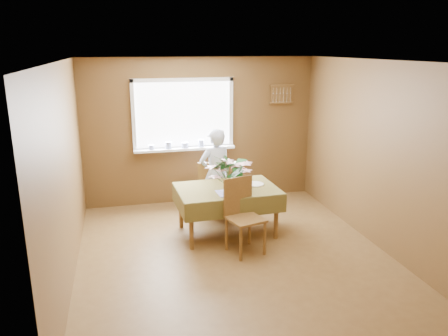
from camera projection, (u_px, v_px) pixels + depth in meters
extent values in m
plane|color=brown|center=(234.00, 255.00, 5.77)|extent=(4.50, 4.50, 0.00)
plane|color=white|center=(235.00, 61.00, 5.09)|extent=(4.50, 4.50, 0.00)
plane|color=brown|center=(201.00, 131.00, 7.53)|extent=(4.00, 0.00, 4.00)
plane|color=brown|center=(311.00, 239.00, 3.32)|extent=(4.00, 0.00, 4.00)
plane|color=brown|center=(65.00, 175.00, 4.97)|extent=(0.00, 4.50, 4.50)
plane|color=brown|center=(377.00, 155.00, 5.88)|extent=(0.00, 4.50, 4.50)
cube|color=white|center=(183.00, 115.00, 7.37)|extent=(1.60, 0.01, 1.10)
cube|color=white|center=(182.00, 80.00, 7.20)|extent=(1.72, 0.06, 0.06)
cube|color=white|center=(184.00, 148.00, 7.51)|extent=(1.72, 0.06, 0.06)
cube|color=white|center=(133.00, 117.00, 7.17)|extent=(0.06, 0.06, 1.22)
cube|color=white|center=(231.00, 113.00, 7.55)|extent=(0.06, 0.06, 1.22)
cube|color=white|center=(185.00, 149.00, 7.45)|extent=(1.72, 0.20, 0.04)
cylinder|color=white|center=(151.00, 147.00, 7.28)|extent=(0.09, 0.09, 0.08)
cylinder|color=white|center=(168.00, 145.00, 7.34)|extent=(0.11, 0.11, 0.12)
cylinder|color=white|center=(185.00, 145.00, 7.41)|extent=(0.12, 0.12, 0.09)
cylinder|color=white|center=(201.00, 143.00, 7.47)|extent=(0.10, 0.10, 0.13)
cylinder|color=white|center=(217.00, 143.00, 7.54)|extent=(0.11, 0.11, 0.10)
cube|color=brown|center=(281.00, 94.00, 7.68)|extent=(0.40, 0.03, 0.30)
cube|color=brown|center=(282.00, 86.00, 7.63)|extent=(0.44, 0.04, 0.03)
cube|color=brown|center=(281.00, 103.00, 7.71)|extent=(0.44, 0.04, 0.03)
cylinder|color=brown|center=(191.00, 227.00, 5.86)|extent=(0.06, 0.06, 0.65)
cylinder|color=brown|center=(276.00, 217.00, 6.19)|extent=(0.06, 0.06, 0.65)
cylinder|color=brown|center=(181.00, 207.00, 6.58)|extent=(0.06, 0.06, 0.65)
cylinder|color=brown|center=(257.00, 200.00, 6.90)|extent=(0.06, 0.06, 0.65)
cube|color=brown|center=(227.00, 190.00, 6.29)|extent=(1.41, 0.97, 0.04)
cube|color=#49401A|center=(227.00, 188.00, 6.28)|extent=(1.47, 1.03, 0.01)
cube|color=#49401A|center=(237.00, 208.00, 5.87)|extent=(1.43, 0.07, 0.26)
cube|color=#49401A|center=(218.00, 187.00, 6.77)|extent=(1.43, 0.07, 0.26)
cube|color=#49401A|center=(178.00, 202.00, 6.13)|extent=(0.05, 0.97, 0.26)
cube|color=#49401A|center=(273.00, 193.00, 6.51)|extent=(0.05, 0.97, 0.26)
cube|color=#496BD0|center=(232.00, 193.00, 6.07)|extent=(0.42, 0.32, 0.01)
cylinder|color=brown|center=(221.00, 198.00, 7.35)|extent=(0.04, 0.04, 0.41)
cylinder|color=brown|center=(202.00, 197.00, 7.36)|extent=(0.04, 0.04, 0.41)
cylinder|color=brown|center=(220.00, 204.00, 7.03)|extent=(0.04, 0.04, 0.41)
cylinder|color=brown|center=(200.00, 204.00, 7.05)|extent=(0.04, 0.04, 0.41)
cube|color=brown|center=(211.00, 188.00, 7.14)|extent=(0.48, 0.48, 0.03)
cube|color=brown|center=(210.00, 177.00, 6.90)|extent=(0.38, 0.14, 0.46)
cylinder|color=brown|center=(241.00, 244.00, 5.56)|extent=(0.04, 0.04, 0.46)
cylinder|color=brown|center=(265.00, 238.00, 5.73)|extent=(0.04, 0.04, 0.46)
cylinder|color=brown|center=(226.00, 234.00, 5.86)|extent=(0.04, 0.04, 0.46)
cylinder|color=brown|center=(249.00, 229.00, 6.04)|extent=(0.04, 0.04, 0.46)
cube|color=brown|center=(246.00, 219.00, 5.73)|extent=(0.53, 0.53, 0.03)
cube|color=brown|center=(238.00, 195.00, 5.82)|extent=(0.42, 0.15, 0.51)
imported|color=white|center=(215.00, 174.00, 6.89)|extent=(0.59, 0.45, 1.45)
cylinder|color=white|center=(229.00, 187.00, 6.08)|extent=(0.11, 0.11, 0.14)
cylinder|color=#33662D|center=(229.00, 180.00, 6.05)|extent=(0.07, 0.07, 0.10)
cylinder|color=white|center=(255.00, 184.00, 6.43)|extent=(0.32, 0.32, 0.01)
cube|color=silver|center=(243.00, 190.00, 6.17)|extent=(0.04, 0.24, 0.00)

